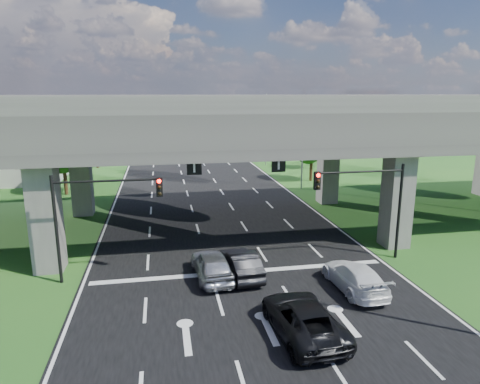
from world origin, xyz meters
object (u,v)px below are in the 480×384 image
object	(u,v)px
streetlight_beyond	(263,124)
car_dark	(241,264)
signal_left	(97,207)
streetlight_far	(299,135)
car_trailing	(303,318)
signal_right	(368,195)
car_silver	(212,265)
car_white	(354,277)

from	to	relation	value
streetlight_beyond	car_dark	bearing A→B (deg)	-105.46
signal_left	streetlight_far	xyz separation A→B (m)	(17.92, 20.06, 1.66)
signal_left	streetlight_beyond	xyz separation A→B (m)	(17.92, 36.06, 1.66)
car_trailing	car_dark	bearing A→B (deg)	-80.66
streetlight_far	car_trailing	xyz separation A→B (m)	(-8.76, -27.38, -5.07)
streetlight_beyond	car_trailing	distance (m)	44.55
streetlight_beyond	car_dark	world-z (taller)	streetlight_beyond
signal_left	car_trailing	size ratio (longest dim) A/B	1.12
signal_left	streetlight_beyond	world-z (taller)	streetlight_beyond
signal_right	signal_left	xyz separation A→B (m)	(-15.65, 0.00, 0.00)
car_dark	car_trailing	bearing A→B (deg)	98.49
car_silver	car_trailing	bearing A→B (deg)	111.83
streetlight_beyond	car_white	distance (m)	40.39
signal_left	signal_right	bearing A→B (deg)	0.00
car_silver	car_white	bearing A→B (deg)	154.43
streetlight_beyond	car_dark	distance (m)	38.72
streetlight_beyond	car_white	world-z (taller)	streetlight_beyond
signal_left	streetlight_far	size ratio (longest dim) A/B	0.60
car_white	car_trailing	world-z (taller)	car_trailing
car_silver	car_dark	world-z (taller)	car_silver
car_trailing	signal_left	bearing A→B (deg)	-42.33
signal_left	streetlight_beyond	size ratio (longest dim) A/B	0.60
signal_left	car_dark	xyz separation A→B (m)	(7.69, -0.94, -3.42)
car_silver	car_white	xyz separation A→B (m)	(7.20, -2.79, -0.08)
signal_right	car_trailing	size ratio (longest dim) A/B	1.12
streetlight_far	car_silver	world-z (taller)	streetlight_far
car_trailing	car_white	bearing A→B (deg)	-142.19
streetlight_far	streetlight_beyond	distance (m)	16.00
car_silver	car_trailing	distance (m)	7.11
streetlight_far	streetlight_beyond	xyz separation A→B (m)	(0.00, 16.00, 0.00)
car_silver	car_dark	bearing A→B (deg)	175.64
signal_right	car_white	world-z (taller)	signal_right
car_silver	signal_right	bearing A→B (deg)	-178.77
signal_left	streetlight_far	distance (m)	26.95
streetlight_far	car_trailing	world-z (taller)	streetlight_far
streetlight_beyond	car_white	xyz separation A→B (m)	(-4.70, -39.79, -5.11)
signal_right	car_dark	distance (m)	8.72
signal_left	car_silver	world-z (taller)	signal_left
signal_right	streetlight_far	world-z (taller)	streetlight_far
signal_right	car_dark	xyz separation A→B (m)	(-7.96, -0.94, -3.42)
car_silver	car_trailing	size ratio (longest dim) A/B	0.86
signal_right	car_white	distance (m)	5.63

